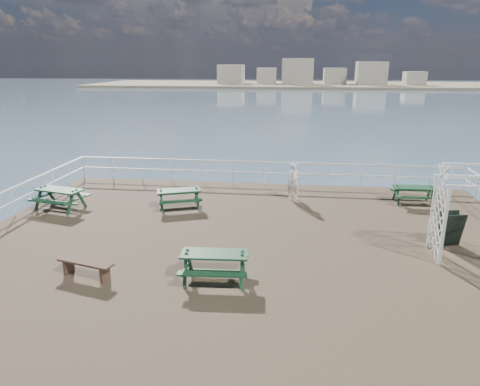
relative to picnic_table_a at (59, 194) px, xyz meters
The scene contains 11 objects.
ground 8.03m from the picnic_table_a, 17.49° to the right, with size 18.00×14.00×0.30m, color brown.
sea_backdrop 133.20m from the picnic_table_a, 81.29° to the left, with size 300.00×300.00×9.20m.
railing 7.57m from the picnic_table_a, ahead, with size 17.77×13.76×1.10m.
picnic_table_a is the anchor object (origin of this frame).
picnic_table_b 4.62m from the picnic_table_a, ahead, with size 2.02×1.83×0.81m.
picnic_table_c 14.01m from the picnic_table_a, ahead, with size 1.63×1.32×0.78m.
picnic_table_d 8.52m from the picnic_table_a, 34.82° to the right, with size 1.81×1.50×0.84m.
flat_bench_near 6.30m from the picnic_table_a, 55.18° to the right, with size 1.63×0.76×0.46m.
trellis_arbor 14.43m from the picnic_table_a, 10.74° to the right, with size 2.28×1.25×2.81m.
sandwich_board 13.95m from the picnic_table_a, ahead, with size 0.75×0.62×1.09m.
person 9.29m from the picnic_table_a, 14.45° to the left, with size 0.55×0.36×1.52m, color white.
Camera 1 is at (1.27, -12.40, 5.45)m, focal length 32.00 mm.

